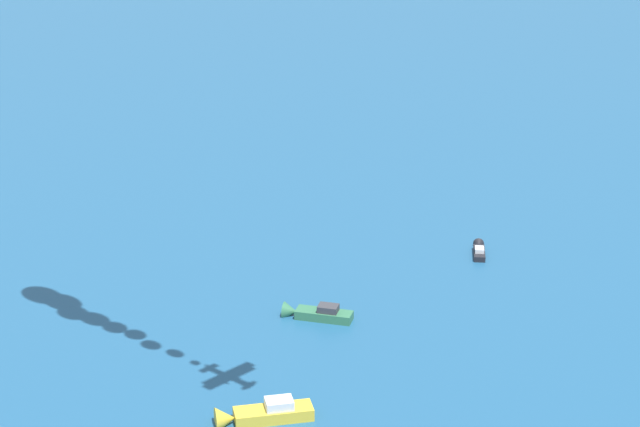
{
  "coord_description": "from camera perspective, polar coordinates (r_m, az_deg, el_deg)",
  "views": [
    {
      "loc": [
        81.85,
        62.79,
        66.57
      ],
      "look_at": [
        0.0,
        0.0,
        26.42
      ],
      "focal_mm": 68.87,
      "sensor_mm": 36.0,
      "label": 1
    }
  ],
  "objects": [
    {
      "name": "motorboat_far_stbd",
      "position": [
        150.76,
        -0.26,
        -4.65
      ],
      "size": [
        5.36,
        8.82,
        2.51
      ],
      "color": "#33704C",
      "rests_on": "ground_plane"
    },
    {
      "name": "motorboat_near_centre",
      "position": [
        170.73,
        7.4,
        -1.7
      ],
      "size": [
        5.81,
        4.45,
        1.72
      ],
      "color": "black",
      "rests_on": "ground_plane"
    },
    {
      "name": "motorboat_ahead",
      "position": [
        129.46,
        -2.81,
        -9.3
      ],
      "size": [
        9.47,
        8.66,
        2.97
      ],
      "color": "gold",
      "rests_on": "ground_plane"
    }
  ]
}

